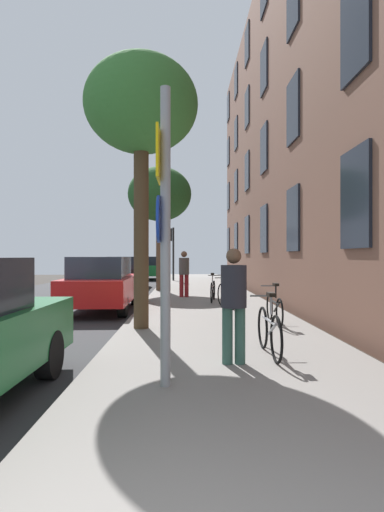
{
  "coord_description": "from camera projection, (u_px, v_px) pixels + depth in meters",
  "views": [
    {
      "loc": [
        0.35,
        -1.1,
        1.64
      ],
      "look_at": [
        0.62,
        12.0,
        1.66
      ],
      "focal_mm": 28.82,
      "sensor_mm": 36.0,
      "label": 1
    }
  ],
  "objects": [
    {
      "name": "tree_near",
      "position": [
        141.0,
        109.0,
        8.72
      ],
      "size": [
        2.42,
        2.42,
        5.79
      ],
      "color": "#4C3823",
      "rests_on": "sidewalk"
    },
    {
      "name": "bicycle_3",
      "position": [
        213.0,
        290.0,
        13.84
      ],
      "size": [
        0.43,
        1.75,
        0.97
      ],
      "color": "black",
      "rests_on": "sidewalk"
    },
    {
      "name": "sign_post",
      "position": [
        163.0,
        222.0,
        4.83
      ],
      "size": [
        0.16,
        0.6,
        3.52
      ],
      "color": "gray",
      "rests_on": "sidewalk"
    },
    {
      "name": "ground_plane",
      "position": [
        113.0,
        298.0,
        16.04
      ],
      "size": [
        41.8,
        41.8,
        0.0
      ],
      "primitive_type": "plane",
      "color": "#332D28"
    },
    {
      "name": "road_asphalt",
      "position": [
        59.0,
        298.0,
        16.0
      ],
      "size": [
        7.0,
        38.0,
        0.01
      ],
      "primitive_type": "cube",
      "color": "#2D2D30",
      "rests_on": "ground"
    },
    {
      "name": "car_2",
      "position": [
        127.0,
        272.0,
        20.65
      ],
      "size": [
        1.88,
        4.17,
        1.62
      ],
      "color": "black",
      "rests_on": "road_asphalt"
    },
    {
      "name": "bicycle_2",
      "position": [
        227.0,
        295.0,
        12.17
      ],
      "size": [
        0.54,
        1.69,
        0.97
      ],
      "color": "black",
      "rests_on": "sidewalk"
    },
    {
      "name": "bicycle_1",
      "position": [
        274.0,
        308.0,
        9.22
      ],
      "size": [
        0.42,
        1.72,
        0.93
      ],
      "color": "black",
      "rests_on": "sidewalk"
    },
    {
      "name": "car_3",
      "position": [
        149.0,
        268.0,
        28.99
      ],
      "size": [
        1.86,
        4.27,
        1.62
      ],
      "color": "#19662D",
      "rests_on": "road_asphalt"
    },
    {
      "name": "bicycle_4",
      "position": [
        232.0,
        288.0,
        15.29
      ],
      "size": [
        0.42,
        1.71,
        0.93
      ],
      "color": "black",
      "rests_on": "sidewalk"
    },
    {
      "name": "traffic_light",
      "position": [
        172.0,
        244.0,
        25.96
      ],
      "size": [
        0.43,
        0.24,
        3.35
      ],
      "color": "black",
      "rests_on": "sidewalk"
    },
    {
      "name": "bicycle_0",
      "position": [
        269.0,
        330.0,
        6.31
      ],
      "size": [
        0.42,
        1.65,
        0.98
      ],
      "color": "black",
      "rests_on": "sidewalk"
    },
    {
      "name": "sidewalk",
      "position": [
        203.0,
        297.0,
        16.11
      ],
      "size": [
        4.2,
        38.0,
        0.12
      ],
      "primitive_type": "cube",
      "color": "gray",
      "rests_on": "ground"
    },
    {
      "name": "pedestrian_1",
      "position": [
        184.0,
        271.0,
        15.41
      ],
      "size": [
        0.44,
        0.44,
        1.72
      ],
      "color": "maroon",
      "rests_on": "sidewalk"
    },
    {
      "name": "car_1",
      "position": [
        102.0,
        283.0,
        12.32
      ],
      "size": [
        1.89,
        4.49,
        1.62
      ],
      "color": "red",
      "rests_on": "road_asphalt"
    },
    {
      "name": "pedestrian_0",
      "position": [
        234.0,
        298.0,
        5.82
      ],
      "size": [
        0.38,
        0.38,
        1.64
      ],
      "color": "#33594C",
      "rests_on": "sidewalk"
    },
    {
      "name": "tree_far",
      "position": [
        160.0,
        195.0,
        18.43
      ],
      "size": [
        2.85,
        2.85,
        5.54
      ],
      "color": "brown",
      "rests_on": "sidewalk"
    },
    {
      "name": "building_facade",
      "position": [
        271.0,
        126.0,
        15.67
      ],
      "size": [
        0.56,
        27.0,
        13.27
      ],
      "color": "brown",
      "rests_on": "ground"
    }
  ]
}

